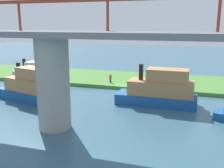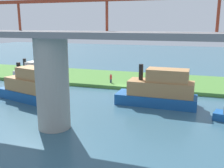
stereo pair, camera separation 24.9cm
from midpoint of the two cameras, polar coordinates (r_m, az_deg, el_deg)
ground_plane at (r=37.26m, az=2.33°, el=-1.35°), size 160.00×160.00×0.00m
grassy_bank at (r=42.87m, az=4.42°, el=0.89°), size 80.00×12.00×0.50m
bridge_pylon at (r=23.51m, az=-13.06°, el=-0.04°), size 2.92×2.92×8.16m
bridge_span at (r=22.95m, az=-13.63°, el=11.17°), size 62.15×4.30×3.25m
person_on_bank at (r=39.56m, az=-0.52°, el=1.30°), size 0.48×0.48×1.39m
mooring_post at (r=36.88m, az=8.41°, el=-0.16°), size 0.20×0.20×0.84m
pontoon_yellow at (r=39.34m, az=-16.24°, el=1.31°), size 8.57×3.08×4.34m
riverboat_paddlewheel at (r=30.58m, az=10.03°, el=-1.38°), size 9.26×3.19×4.72m
skiff_small at (r=33.50m, az=-17.56°, el=-0.63°), size 9.41×5.25×4.57m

